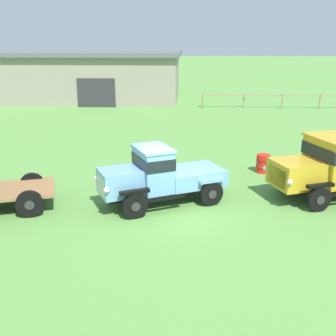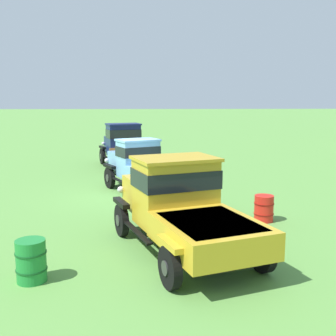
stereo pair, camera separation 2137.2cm
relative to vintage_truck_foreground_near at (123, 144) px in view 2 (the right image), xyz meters
name	(u,v)px [view 2 (the right image)]	position (x,y,z in m)	size (l,w,h in m)	color
ground_plane	(130,194)	(7.07, 0.69, -1.20)	(240.00, 240.00, 0.00)	#5B9342
vintage_truck_foreground_near	(123,144)	(0.00, 0.00, 0.00)	(5.25, 3.31, 2.35)	black
vintage_truck_second_in_line	(140,166)	(6.59, 1.11, -0.14)	(4.73, 3.42, 2.11)	black
vintage_truck_midrow_center	(179,204)	(13.11, 2.22, -0.05)	(5.80, 3.73, 2.29)	black
oil_drum_beside_row	(264,208)	(10.89, 4.98, -0.80)	(0.61, 0.61, 0.81)	red
oil_drum_near_fence	(31,261)	(14.92, -0.98, -0.76)	(0.64, 0.64, 0.89)	#1E7F33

